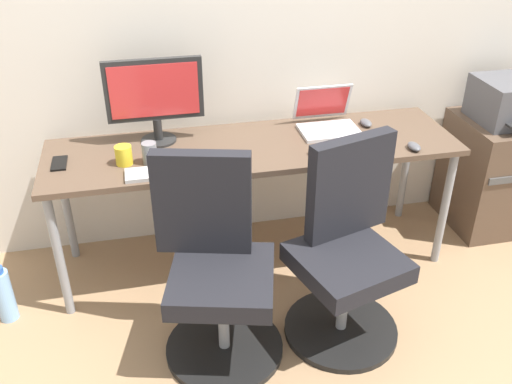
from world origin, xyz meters
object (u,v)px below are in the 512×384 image
Objects in this scene: office_chair_right at (346,253)px; open_laptop at (327,119)px; printer at (511,100)px; side_cabinet at (494,172)px; water_bottle_on_floor at (4,295)px; office_chair_left at (216,270)px; coffee_mug at (124,155)px; desktop_monitor at (155,95)px.

office_chair_right reaches higher than open_laptop.
office_chair_right reaches higher than printer.
office_chair_right is 0.81m from open_laptop.
water_bottle_on_floor is at bearing -173.91° from side_cabinet.
office_chair_left reaches higher than open_laptop.
office_chair_left is 1.00× the size of office_chair_right.
office_chair_left is 0.72m from coffee_mug.
desktop_monitor is at bearing 24.25° from water_bottle_on_floor.
printer is 1.97m from desktop_monitor.
water_bottle_on_floor is at bearing -168.71° from open_laptop.
office_chair_right is at bearing -150.46° from printer.
water_bottle_on_floor is 1.85m from open_laptop.
desktop_monitor reaches higher than coffee_mug.
open_laptop reaches higher than water_bottle_on_floor.
office_chair_left reaches higher than side_cabinet.
office_chair_right reaches higher than water_bottle_on_floor.
water_bottle_on_floor is 1.00× the size of open_laptop.
coffee_mug is at bearing 13.12° from water_bottle_on_floor.
water_bottle_on_floor is 0.65× the size of desktop_monitor.
printer reaches higher than side_cabinet.
desktop_monitor is 1.55× the size of open_laptop.
desktop_monitor reaches higher than water_bottle_on_floor.
office_chair_right is at bearing -150.42° from side_cabinet.
printer is at bearing 3.90° from coffee_mug.
side_cabinet is (1.19, 0.68, -0.08)m from office_chair_right.
desktop_monitor reaches higher than side_cabinet.
water_bottle_on_floor is (-2.78, -0.30, -0.65)m from printer.
coffee_mug is (-0.95, 0.53, 0.34)m from office_chair_right.
coffee_mug is (-0.35, 0.53, 0.34)m from office_chair_left.
side_cabinet is 7.38× the size of coffee_mug.
open_laptop is (1.71, 0.34, 0.62)m from water_bottle_on_floor.
printer is (1.79, 0.68, 0.38)m from office_chair_left.
office_chair_left and office_chair_right have the same top height.
desktop_monitor reaches higher than office_chair_left.
side_cabinet is 2.19× the size of open_laptop.
water_bottle_on_floor is 3.37× the size of coffee_mug.
office_chair_right is at bearing -44.28° from desktop_monitor.
coffee_mug is at bearing 150.72° from office_chair_right.
printer is at bearing 29.54° from office_chair_right.
office_chair_right is at bearing -0.05° from office_chair_left.
office_chair_left is 10.22× the size of coffee_mug.
water_bottle_on_floor is at bearing -173.93° from printer.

